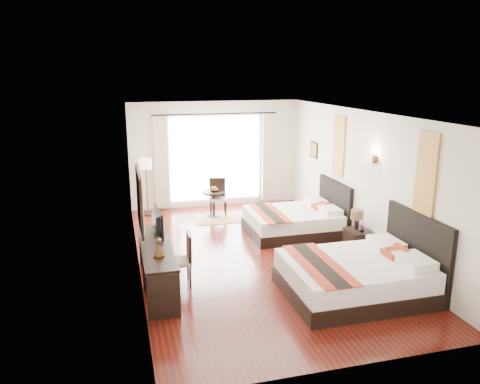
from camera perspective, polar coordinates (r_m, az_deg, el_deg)
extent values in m
cube|color=#3D0E0B|center=(9.35, 1.88, -7.80)|extent=(4.50, 7.50, 0.01)
cube|color=white|center=(8.68, 2.03, 9.54)|extent=(4.50, 7.50, 0.02)
cube|color=silver|center=(9.78, 14.65, 1.38)|extent=(0.01, 7.50, 2.80)
cube|color=silver|center=(8.56, -12.60, -0.34)|extent=(0.01, 7.50, 2.80)
cube|color=silver|center=(12.47, -3.02, 4.58)|extent=(4.50, 0.01, 2.80)
cube|color=silver|center=(5.60, 13.16, -8.31)|extent=(4.50, 0.01, 2.80)
cube|color=white|center=(12.47, -3.00, 4.11)|extent=(2.40, 0.02, 2.20)
cube|color=white|center=(12.41, -2.95, 4.07)|extent=(2.30, 0.02, 2.10)
cube|color=#B9B290|center=(12.17, -9.61, 3.57)|extent=(0.35, 0.14, 2.35)
cube|color=#B9B290|center=(12.75, 3.50, 4.24)|extent=(0.35, 0.14, 2.35)
cube|color=#963215|center=(8.03, 21.74, 2.04)|extent=(0.03, 0.50, 1.35)
cube|color=#963215|center=(10.59, 11.97, 5.54)|extent=(0.03, 0.50, 1.35)
cube|color=#4C311B|center=(9.27, 15.90, 3.88)|extent=(0.10, 0.14, 0.14)
cube|color=black|center=(7.63, -12.16, -0.94)|extent=(0.04, 1.25, 0.95)
cube|color=white|center=(7.63, -11.98, -0.93)|extent=(0.01, 1.12, 0.82)
cube|color=black|center=(7.98, 13.57, -11.17)|extent=(2.20, 1.72, 0.27)
cube|color=white|center=(7.86, 13.70, -9.23)|extent=(2.14, 1.68, 0.32)
cube|color=black|center=(8.36, 20.74, -6.73)|extent=(0.08, 1.72, 1.29)
cube|color=maroon|center=(7.53, 9.59, -8.67)|extent=(0.59, 1.78, 0.02)
cube|color=black|center=(10.61, 6.35, -4.41)|extent=(1.97, 1.53, 0.24)
cube|color=white|center=(10.52, 6.39, -3.05)|extent=(1.91, 1.49, 0.29)
cube|color=black|center=(10.87, 11.45, -1.63)|extent=(0.08, 1.53, 1.15)
cube|color=maroon|center=(10.30, 3.55, -2.50)|extent=(0.53, 1.59, 0.02)
cube|color=black|center=(9.61, 14.19, -5.96)|extent=(0.43, 0.53, 0.51)
cylinder|color=black|center=(9.57, 14.02, -3.82)|extent=(0.10, 0.10, 0.21)
cylinder|color=#3D311D|center=(9.51, 14.09, -2.69)|extent=(0.25, 0.25, 0.19)
imported|color=black|center=(9.43, 14.62, -4.39)|extent=(0.15, 0.15, 0.13)
cube|color=black|center=(8.02, -10.06, -8.93)|extent=(0.50, 2.20, 0.76)
imported|color=black|center=(8.33, -10.44, -3.62)|extent=(0.15, 0.80, 0.46)
cube|color=beige|center=(8.04, -7.55, -8.42)|extent=(0.44, 0.44, 0.06)
cube|color=black|center=(7.96, -6.25, -6.64)|extent=(0.06, 0.40, 0.47)
cylinder|color=black|center=(12.12, -11.12, -2.71)|extent=(0.22, 0.22, 0.03)
cylinder|color=#4C311B|center=(11.95, -11.27, 0.18)|extent=(0.03, 0.03, 1.24)
cylinder|color=#FBE6C4|center=(11.81, -11.43, 3.43)|extent=(0.29, 0.29, 0.26)
cylinder|color=black|center=(11.73, -3.22, -1.45)|extent=(0.56, 0.56, 0.64)
imported|color=#432918|center=(11.65, -3.20, 0.21)|extent=(0.29, 0.29, 0.06)
cube|color=beige|center=(11.77, -2.70, -0.83)|extent=(0.49, 0.49, 0.06)
cube|color=black|center=(11.90, -2.77, 0.62)|extent=(0.41, 0.11, 0.48)
cube|color=tan|center=(11.59, -2.47, -3.27)|extent=(1.31, 0.92, 0.01)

